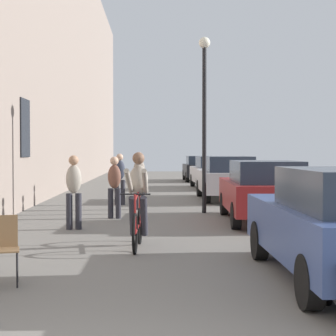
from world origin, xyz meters
TOP-DOWN VIEW (x-y plane):
  - building_facade_left at (-3.45, 14.00)m, footprint 0.54×68.00m
  - cafe_chair_mid_toward_wall at (-1.35, 3.82)m, footprint 0.46×0.46m
  - cyclist_on_bicycle at (0.30, 6.58)m, footprint 0.52×1.76m
  - pedestrian_near at (-1.18, 8.84)m, footprint 0.37×0.29m
  - pedestrian_mid at (-0.43, 10.83)m, footprint 0.37×0.29m
  - pedestrian_far at (0.15, 12.98)m, footprint 0.37×0.28m
  - pedestrian_furthest at (-0.52, 14.43)m, footprint 0.36×0.27m
  - street_lamp at (1.99, 12.05)m, footprint 0.32×0.32m
  - parked_car_second at (3.23, 10.01)m, footprint 1.90×4.27m
  - parked_car_third at (3.15, 16.11)m, footprint 1.85×4.36m
  - parked_car_fourth at (3.31, 22.16)m, footprint 1.87×4.24m
  - parked_car_fifth at (3.20, 28.52)m, footprint 1.76×4.11m

SIDE VIEW (x-z plane):
  - cafe_chair_mid_toward_wall at x=-1.35m, z-range 0.07..0.96m
  - parked_car_fifth at x=3.20m, z-range 0.03..1.49m
  - parked_car_fourth at x=3.31m, z-range 0.03..1.52m
  - parked_car_second at x=3.23m, z-range 0.03..1.53m
  - parked_car_third at x=3.15m, z-range 0.03..1.58m
  - cyclist_on_bicycle at x=0.30m, z-range -0.06..1.68m
  - pedestrian_mid at x=-0.43m, z-range 0.10..1.69m
  - pedestrian_near at x=-1.18m, z-range 0.10..1.74m
  - pedestrian_furthest at x=-0.52m, z-range 0.10..1.75m
  - pedestrian_far at x=0.15m, z-range 0.11..1.81m
  - street_lamp at x=1.99m, z-range 0.66..5.56m
  - building_facade_left at x=-3.45m, z-range 0.00..12.44m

